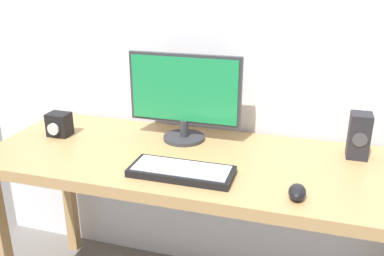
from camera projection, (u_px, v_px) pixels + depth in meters
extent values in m
cube|color=tan|center=(201.00, 163.00, 1.65)|extent=(1.74, 0.64, 0.04)
cube|color=tan|center=(3.00, 246.00, 1.78)|extent=(0.05, 0.05, 0.73)
cube|color=tan|center=(69.00, 190.00, 2.24)|extent=(0.05, 0.05, 0.73)
cylinder|color=#333338|center=(184.00, 138.00, 1.82)|extent=(0.18, 0.18, 0.02)
cylinder|color=#333338|center=(184.00, 128.00, 1.80)|extent=(0.04, 0.04, 0.07)
cube|color=#333338|center=(185.00, 89.00, 1.75)|extent=(0.49, 0.02, 0.30)
cube|color=#1E8C4C|center=(184.00, 90.00, 1.74)|extent=(0.46, 0.01, 0.27)
cube|color=black|center=(182.00, 171.00, 1.50)|extent=(0.38, 0.16, 0.03)
cube|color=silver|center=(182.00, 168.00, 1.50)|extent=(0.35, 0.13, 0.00)
ellipsoid|color=black|center=(297.00, 192.00, 1.34)|extent=(0.06, 0.09, 0.04)
cube|color=#232328|center=(359.00, 136.00, 1.62)|extent=(0.08, 0.09, 0.18)
cylinder|color=#3F3F44|center=(360.00, 140.00, 1.58)|extent=(0.06, 0.00, 0.06)
cube|color=black|center=(59.00, 124.00, 1.85)|extent=(0.10, 0.08, 0.10)
cylinder|color=silver|center=(54.00, 129.00, 1.81)|extent=(0.05, 0.01, 0.05)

